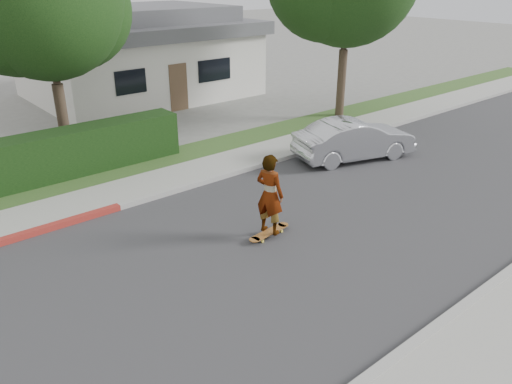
# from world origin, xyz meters

# --- Properties ---
(ground) EXTENTS (120.00, 120.00, 0.00)m
(ground) POSITION_xyz_m (0.00, 0.00, 0.00)
(ground) COLOR slate
(ground) RESTS_ON ground
(road) EXTENTS (60.00, 8.00, 0.01)m
(road) POSITION_xyz_m (0.00, 0.00, 0.01)
(road) COLOR #2D2D30
(road) RESTS_ON ground
(curb_far) EXTENTS (60.00, 0.20, 0.15)m
(curb_far) POSITION_xyz_m (0.00, 4.10, 0.07)
(curb_far) COLOR #9E9E99
(curb_far) RESTS_ON ground
(sidewalk_far) EXTENTS (60.00, 1.60, 0.12)m
(sidewalk_far) POSITION_xyz_m (0.00, 5.00, 0.06)
(sidewalk_far) COLOR gray
(sidewalk_far) RESTS_ON ground
(planting_strip) EXTENTS (60.00, 1.60, 0.10)m
(planting_strip) POSITION_xyz_m (0.00, 6.60, 0.05)
(planting_strip) COLOR #2D4C1E
(planting_strip) RESTS_ON ground
(tree_center) EXTENTS (5.66, 4.84, 7.44)m
(tree_center) POSITION_xyz_m (1.49, 9.19, 4.90)
(tree_center) COLOR #33261C
(tree_center) RESTS_ON ground
(house) EXTENTS (10.60, 8.60, 4.30)m
(house) POSITION_xyz_m (8.00, 16.00, 2.10)
(house) COLOR beige
(house) RESTS_ON ground
(skateboard) EXTENTS (1.30, 0.40, 0.12)m
(skateboard) POSITION_xyz_m (3.12, 0.41, 0.11)
(skateboard) COLOR yellow
(skateboard) RESTS_ON ground
(skateboarder) EXTENTS (0.64, 0.81, 1.96)m
(skateboarder) POSITION_xyz_m (3.12, 0.41, 1.11)
(skateboarder) COLOR white
(skateboarder) RESTS_ON skateboard
(car_silver) EXTENTS (4.36, 2.58, 1.36)m
(car_silver) POSITION_xyz_m (8.91, 2.68, 0.68)
(car_silver) COLOR silver
(car_silver) RESTS_ON ground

